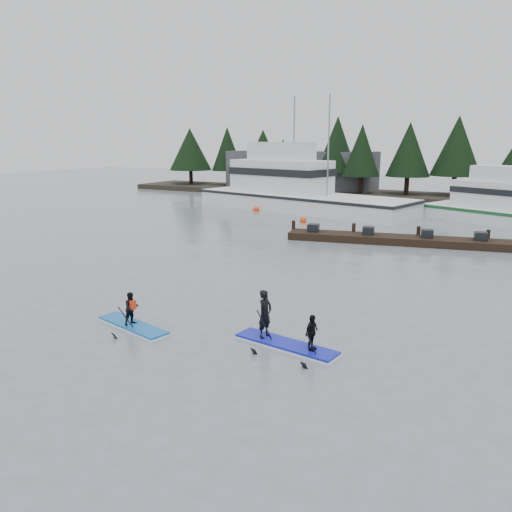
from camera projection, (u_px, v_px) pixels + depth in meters
The scene contains 10 objects.
ground at pixel (177, 320), 17.72m from camera, with size 160.00×160.00×0.00m, color slate.
far_shore at pixel (413, 197), 53.76m from camera, with size 70.00×8.00×0.60m, color #2D281E.
treeline at pixel (413, 200), 53.82m from camera, with size 60.00×4.00×8.00m, color black, non-canonical shape.
waterfront_building at pixel (301, 172), 61.41m from camera, with size 18.00×6.00×5.00m, color #4C4C51.
fishing_boat_large at pixel (296, 200), 45.88m from camera, with size 21.34×10.23×11.28m.
floating_dock at pixel (401, 240), 30.79m from camera, with size 13.95×1.86×0.47m, color black.
buoy_a at pixel (256, 211), 45.33m from camera, with size 0.55×0.55×0.55m, color #F9400C.
buoy_b at pixel (303, 222), 38.98m from camera, with size 0.55×0.55×0.55m, color #F9400C.
paddleboard_solo at pixel (132, 317), 16.91m from camera, with size 3.17×1.46×1.75m.
paddleboard_duo at pixel (283, 330), 15.35m from camera, with size 3.47×1.45×2.18m.
Camera 1 is at (10.38, -13.45, 6.19)m, focal length 35.00 mm.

